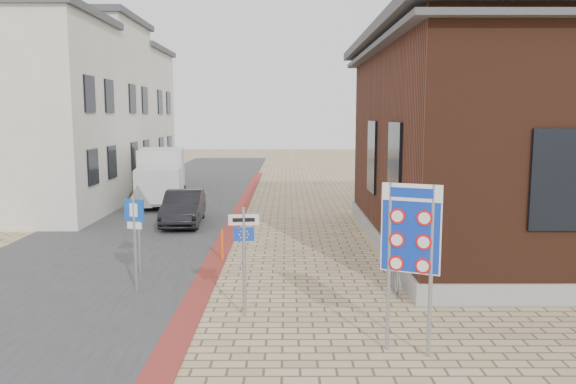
# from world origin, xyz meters

# --- Properties ---
(ground) EXTENTS (120.00, 120.00, 0.00)m
(ground) POSITION_xyz_m (0.00, 0.00, 0.00)
(ground) COLOR tan
(ground) RESTS_ON ground
(road_strip) EXTENTS (7.00, 60.00, 0.02)m
(road_strip) POSITION_xyz_m (-5.50, 15.00, 0.01)
(road_strip) COLOR #38383A
(road_strip) RESTS_ON ground
(curb_strip) EXTENTS (0.60, 40.00, 0.02)m
(curb_strip) POSITION_xyz_m (-2.00, 10.00, 0.01)
(curb_strip) COLOR maroon
(curb_strip) RESTS_ON ground
(brick_building) EXTENTS (13.00, 13.00, 6.80)m
(brick_building) POSITION_xyz_m (8.99, 7.00, 3.49)
(brick_building) COLOR gray
(brick_building) RESTS_ON ground
(townhouse_near) EXTENTS (7.40, 6.40, 8.30)m
(townhouse_near) POSITION_xyz_m (-10.99, 12.00, 4.17)
(townhouse_near) COLOR beige
(townhouse_near) RESTS_ON ground
(townhouse_mid) EXTENTS (7.40, 6.40, 9.10)m
(townhouse_mid) POSITION_xyz_m (-10.99, 18.00, 4.57)
(townhouse_mid) COLOR beige
(townhouse_mid) RESTS_ON ground
(townhouse_far) EXTENTS (7.40, 6.40, 8.30)m
(townhouse_far) POSITION_xyz_m (-10.99, 24.00, 4.17)
(townhouse_far) COLOR beige
(townhouse_far) RESTS_ON ground
(bike_rack) EXTENTS (0.08, 1.80, 0.60)m
(bike_rack) POSITION_xyz_m (2.65, 2.20, 0.26)
(bike_rack) COLOR slate
(bike_rack) RESTS_ON ground
(sedan) EXTENTS (1.61, 4.03, 1.30)m
(sedan) POSITION_xyz_m (-3.92, 10.44, 0.65)
(sedan) COLOR black
(sedan) RESTS_ON ground
(box_truck) EXTENTS (2.67, 5.21, 2.60)m
(box_truck) POSITION_xyz_m (-5.86, 15.39, 1.34)
(box_truck) COLOR slate
(box_truck) RESTS_ON ground
(border_sign) EXTENTS (0.96, 0.46, 3.02)m
(border_sign) POSITION_xyz_m (2.21, -1.50, 2.18)
(border_sign) COLOR gray
(border_sign) RESTS_ON ground
(essen_sign) EXTENTS (0.63, 0.10, 2.32)m
(essen_sign) POSITION_xyz_m (-0.80, 0.30, 1.52)
(essen_sign) COLOR gray
(essen_sign) RESTS_ON ground
(parking_sign) EXTENTS (0.50, 0.18, 2.30)m
(parking_sign) POSITION_xyz_m (-3.50, 2.00, 1.55)
(parking_sign) COLOR gray
(parking_sign) RESTS_ON ground
(yield_sign) EXTENTS (0.80, 0.32, 2.34)m
(yield_sign) POSITION_xyz_m (-3.80, 3.50, 1.78)
(yield_sign) COLOR gray
(yield_sign) RESTS_ON ground
(bollard) EXTENTS (0.10, 0.10, 0.89)m
(bollard) POSITION_xyz_m (-1.80, 5.00, 0.44)
(bollard) COLOR #FF580D
(bollard) RESTS_ON ground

